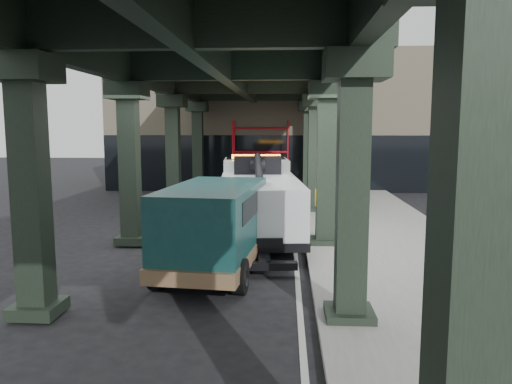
% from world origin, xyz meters
% --- Properties ---
extents(ground, '(90.00, 90.00, 0.00)m').
position_xyz_m(ground, '(0.00, 0.00, 0.00)').
color(ground, black).
rests_on(ground, ground).
extents(sidewalk, '(5.00, 40.00, 0.15)m').
position_xyz_m(sidewalk, '(4.50, 2.00, 0.07)').
color(sidewalk, gray).
rests_on(sidewalk, ground).
extents(lane_stripe, '(0.12, 38.00, 0.01)m').
position_xyz_m(lane_stripe, '(1.70, 2.00, 0.01)').
color(lane_stripe, silver).
rests_on(lane_stripe, ground).
extents(viaduct, '(7.40, 32.00, 6.40)m').
position_xyz_m(viaduct, '(-0.40, 2.00, 5.46)').
color(viaduct, black).
rests_on(viaduct, ground).
extents(building, '(22.00, 10.00, 8.00)m').
position_xyz_m(building, '(2.00, 20.00, 4.00)').
color(building, '#C6B793').
rests_on(building, ground).
extents(scaffolding, '(3.08, 0.88, 4.00)m').
position_xyz_m(scaffolding, '(0.00, 14.64, 2.11)').
color(scaffolding, red).
rests_on(scaffolding, ground).
extents(tow_truck, '(3.12, 8.68, 2.79)m').
position_xyz_m(tow_truck, '(0.45, 3.74, 1.36)').
color(tow_truck, black).
rests_on(tow_truck, ground).
extents(towed_van, '(2.69, 5.70, 2.24)m').
position_xyz_m(towed_van, '(-0.36, -0.57, 1.20)').
color(towed_van, '#103A3A').
rests_on(towed_van, ground).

